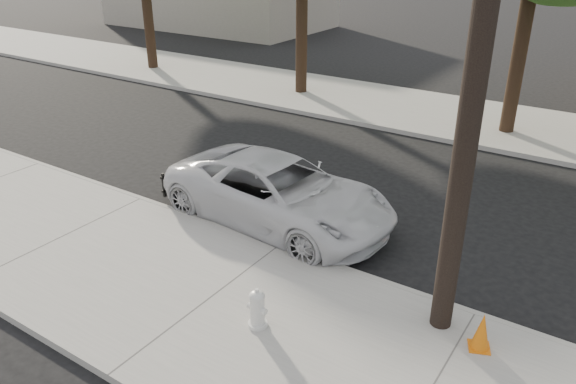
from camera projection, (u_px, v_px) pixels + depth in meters
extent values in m
plane|color=black|center=(330.00, 212.00, 13.07)|extent=(120.00, 120.00, 0.00)
cube|color=gray|center=(208.00, 302.00, 9.80)|extent=(90.00, 4.40, 0.15)
cube|color=gray|center=(452.00, 117.00, 19.45)|extent=(90.00, 5.00, 0.15)
cube|color=#9E9B93|center=(279.00, 248.00, 11.46)|extent=(90.00, 0.12, 0.16)
cylinder|color=black|center=(480.00, 43.00, 7.25)|extent=(0.34, 0.34, 9.00)
cylinder|color=black|center=(148.00, 17.00, 25.08)|extent=(0.44, 0.44, 4.50)
cylinder|color=black|center=(302.00, 36.00, 21.28)|extent=(0.44, 0.44, 4.25)
cylinder|color=black|center=(519.00, 55.00, 16.87)|extent=(0.44, 0.44, 4.75)
imported|color=silver|center=(279.00, 192.00, 12.33)|extent=(5.50, 2.86, 1.48)
cylinder|color=silver|center=(258.00, 324.00, 9.11)|extent=(0.32, 0.32, 0.06)
cylinder|color=silver|center=(257.00, 311.00, 9.00)|extent=(0.24, 0.24, 0.55)
ellipsoid|color=silver|center=(257.00, 296.00, 8.88)|extent=(0.26, 0.26, 0.18)
cylinder|color=silver|center=(257.00, 309.00, 8.98)|extent=(0.35, 0.12, 0.11)
cylinder|color=silver|center=(257.00, 309.00, 8.98)|extent=(0.15, 0.19, 0.14)
cube|color=orange|center=(479.00, 347.00, 8.64)|extent=(0.42, 0.42, 0.02)
cone|color=orange|center=(482.00, 331.00, 8.51)|extent=(0.37, 0.37, 0.63)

